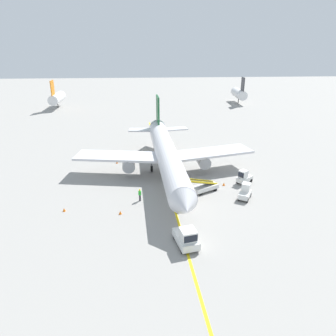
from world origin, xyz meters
TOP-DOWN VIEW (x-y plane):
  - ground_plane at (0.00, 0.00)m, footprint 300.00×300.00m
  - taxi_line_yellow at (-1.58, 5.00)m, footprint 4.95×79.88m
  - airliner at (-1.61, 10.58)m, footprint 28.56×35.33m
  - pushback_tug at (-0.69, -8.38)m, footprint 2.63×3.92m
  - baggage_tug_near_wing at (9.64, 6.47)m, footprint 2.70×2.49m
  - baggage_tug_by_cargo_door at (8.41, 1.68)m, footprint 2.32×2.73m
  - belt_loader_forward_hold at (3.33, 4.10)m, footprint 4.98×3.51m
  - ground_crew_marshaller at (-5.63, 1.90)m, footprint 0.36×0.24m
  - safety_cone_nose_left at (-7.98, -1.44)m, footprint 0.36×0.36m
  - safety_cone_nose_right at (-14.99, -0.28)m, footprint 0.36×0.36m
  - safety_cone_wingtip_left at (-9.83, 15.99)m, footprint 0.36×0.36m
  - safety_cone_wingtip_right at (6.53, 5.87)m, footprint 0.36×0.36m
  - distant_aircraft_far_left at (-32.12, 65.34)m, footprint 3.00×10.10m
  - distant_aircraft_mid_left at (26.36, 70.14)m, footprint 3.00×10.10m

SIDE VIEW (x-z plane):
  - ground_plane at x=0.00m, z-range 0.00..0.00m
  - taxi_line_yellow at x=-1.58m, z-range 0.00..0.01m
  - safety_cone_nose_left at x=-7.98m, z-range 0.00..0.44m
  - safety_cone_nose_right at x=-14.99m, z-range 0.00..0.44m
  - safety_cone_wingtip_left at x=-9.83m, z-range 0.00..0.44m
  - safety_cone_wingtip_right at x=6.53m, z-range 0.00..0.44m
  - belt_loader_forward_hold at x=3.33m, z-range -0.52..2.07m
  - ground_crew_marshaller at x=-5.63m, z-range 0.06..1.76m
  - baggage_tug_near_wing at x=9.64m, z-range -0.12..1.98m
  - baggage_tug_by_cargo_door at x=8.41m, z-range -0.12..1.98m
  - pushback_tug at x=-0.69m, z-range -0.11..2.09m
  - distant_aircraft_far_left at x=-32.12m, z-range -1.18..7.62m
  - distant_aircraft_mid_left at x=26.36m, z-range -1.18..7.62m
  - airliner at x=-1.61m, z-range -1.63..8.47m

